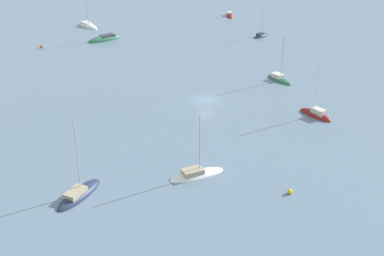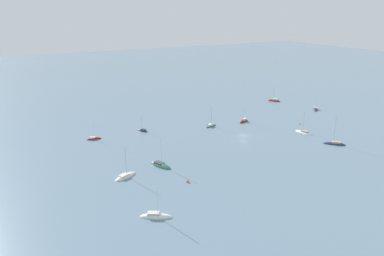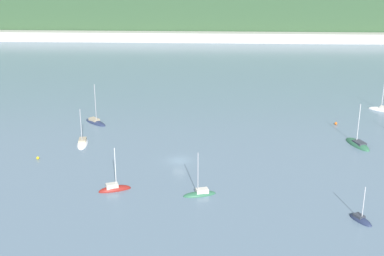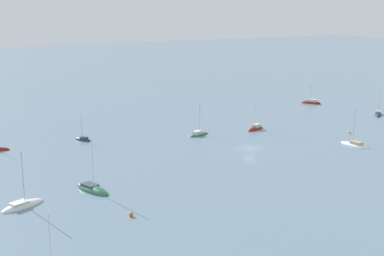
{
  "view_description": "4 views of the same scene",
  "coord_description": "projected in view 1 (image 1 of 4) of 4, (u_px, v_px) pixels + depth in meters",
  "views": [
    {
      "loc": [
        -75.02,
        25.89,
        34.09
      ],
      "look_at": [
        -11.6,
        6.05,
        1.34
      ],
      "focal_mm": 50.0,
      "sensor_mm": 36.0,
      "label": 1
    },
    {
      "loc": [
        80.28,
        104.16,
        44.98
      ],
      "look_at": [
        16.46,
        -9.14,
        2.95
      ],
      "focal_mm": 35.0,
      "sensor_mm": 36.0,
      "label": 2
    },
    {
      "loc": [
        6.58,
        -99.28,
        41.95
      ],
      "look_at": [
        1.96,
        15.48,
        1.62
      ],
      "focal_mm": 50.0,
      "sensor_mm": 36.0,
      "label": 3
    },
    {
      "loc": [
        61.92,
        93.4,
        30.87
      ],
      "look_at": [
        4.9,
        -17.94,
        1.22
      ],
      "focal_mm": 50.0,
      "sensor_mm": 36.0,
      "label": 4
    }
  ],
  "objects": [
    {
      "name": "sailboat_8",
      "position": [
        279.0,
        80.0,
        94.13
      ],
      "size": [
        6.17,
        3.45,
        8.58
      ],
      "rotation": [
        0.0,
        0.0,
        3.43
      ],
      "color": "#2D6647",
      "rests_on": "ground_plane"
    },
    {
      "name": "sailboat_7",
      "position": [
        88.0,
        26.0,
        125.58
      ],
      "size": [
        7.75,
        5.07,
        9.61
      ],
      "rotation": [
        0.0,
        0.0,
        3.55
      ],
      "color": "silver",
      "rests_on": "ground_plane"
    },
    {
      "name": "sailboat_9",
      "position": [
        316.0,
        115.0,
        80.74
      ],
      "size": [
        6.07,
        3.74,
        8.86
      ],
      "rotation": [
        0.0,
        0.0,
        0.37
      ],
      "color": "maroon",
      "rests_on": "ground_plane"
    },
    {
      "name": "sailboat_2",
      "position": [
        105.0,
        39.0,
        116.14
      ],
      "size": [
        5.18,
        8.52,
        10.16
      ],
      "rotation": [
        0.0,
        0.0,
        1.91
      ],
      "color": "#2D6647",
      "rests_on": "ground_plane"
    },
    {
      "name": "ground_plane",
      "position": [
        206.0,
        100.0,
        86.23
      ],
      "size": [
        600.0,
        600.0,
        0.0
      ],
      "primitive_type": "plane",
      "color": "slate"
    },
    {
      "name": "sailboat_1",
      "position": [
        79.0,
        195.0,
        61.32
      ],
      "size": [
        6.97,
        6.79,
        10.46
      ],
      "rotation": [
        0.0,
        0.0,
        5.52
      ],
      "color": "#232D4C",
      "rests_on": "ground_plane"
    },
    {
      "name": "mooring_buoy_0",
      "position": [
        42.0,
        46.0,
        110.84
      ],
      "size": [
        0.67,
        0.67,
        0.67
      ],
      "color": "orange",
      "rests_on": "ground_plane"
    },
    {
      "name": "sailboat_4",
      "position": [
        261.0,
        36.0,
        118.31
      ],
      "size": [
        3.75,
        4.84,
        6.61
      ],
      "rotation": [
        0.0,
        0.0,
        5.23
      ],
      "color": "#232D4C",
      "rests_on": "ground_plane"
    },
    {
      "name": "mooring_buoy_1",
      "position": [
        290.0,
        191.0,
        61.59
      ],
      "size": [
        0.61,
        0.61,
        0.61
      ],
      "color": "yellow",
      "rests_on": "ground_plane"
    },
    {
      "name": "sailboat_3",
      "position": [
        196.0,
        175.0,
        65.24
      ],
      "size": [
        3.14,
        7.37,
        8.61
      ],
      "rotation": [
        0.0,
        0.0,
        4.85
      ],
      "color": "white",
      "rests_on": "ground_plane"
    },
    {
      "name": "sailboat_5",
      "position": [
        230.0,
        16.0,
        134.3
      ],
      "size": [
        5.44,
        2.44,
        6.66
      ],
      "rotation": [
        0.0,
        0.0,
        2.93
      ],
      "color": "maroon",
      "rests_on": "ground_plane"
    }
  ]
}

